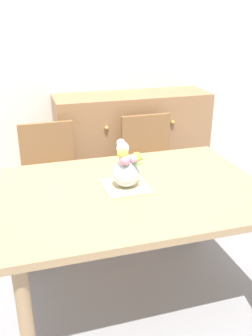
% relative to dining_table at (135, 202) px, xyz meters
% --- Properties ---
extents(ground_plane, '(12.00, 12.00, 0.00)m').
position_rel_dining_table_xyz_m(ground_plane, '(0.00, 0.00, -0.66)').
color(ground_plane, '#939399').
extents(back_wall, '(7.00, 0.10, 2.80)m').
position_rel_dining_table_xyz_m(back_wall, '(0.00, 1.60, 0.74)').
color(back_wall, silver).
rests_on(back_wall, ground_plane).
extents(dining_table, '(1.49, 1.07, 0.74)m').
position_rel_dining_table_xyz_m(dining_table, '(0.00, 0.00, 0.00)').
color(dining_table, tan).
rests_on(dining_table, ground_plane).
extents(chair_left, '(0.42, 0.42, 0.90)m').
position_rel_dining_table_xyz_m(chair_left, '(-0.41, 0.88, -0.14)').
color(chair_left, olive).
rests_on(chair_left, ground_plane).
extents(chair_right, '(0.42, 0.42, 0.90)m').
position_rel_dining_table_xyz_m(chair_right, '(0.41, 0.88, -0.14)').
color(chair_right, olive).
rests_on(chair_right, ground_plane).
extents(dresser, '(1.40, 0.47, 1.00)m').
position_rel_dining_table_xyz_m(dresser, '(0.40, 1.33, -0.16)').
color(dresser, '#9E7047').
rests_on(dresser, ground_plane).
extents(placemat, '(0.26, 0.26, 0.01)m').
position_rel_dining_table_xyz_m(placemat, '(-0.05, 0.03, 0.09)').
color(placemat, '#CCB789').
rests_on(placemat, dining_table).
extents(flower_vase, '(0.18, 0.20, 0.26)m').
position_rel_dining_table_xyz_m(flower_vase, '(-0.05, 0.03, 0.20)').
color(flower_vase, silver).
rests_on(flower_vase, placemat).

